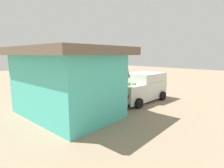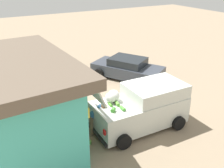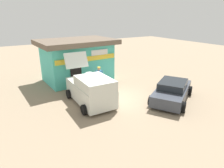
% 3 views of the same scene
% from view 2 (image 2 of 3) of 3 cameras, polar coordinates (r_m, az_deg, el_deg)
% --- Properties ---
extents(ground_plane, '(60.00, 60.00, 0.00)m').
position_cam_2_polar(ground_plane, '(12.88, 1.90, -4.91)').
color(ground_plane, gray).
extents(storefront_bar, '(6.42, 4.68, 3.49)m').
position_cam_2_polar(storefront_bar, '(9.88, -21.61, -4.45)').
color(storefront_bar, '#4CC6B7').
rests_on(storefront_bar, ground_plane).
extents(delivery_van, '(2.26, 4.48, 2.92)m').
position_cam_2_polar(delivery_van, '(10.96, 6.75, -5.07)').
color(delivery_van, silver).
rests_on(delivery_van, ground_plane).
extents(parked_sedan, '(4.69, 3.82, 1.33)m').
position_cam_2_polar(parked_sedan, '(15.91, 3.49, 3.48)').
color(parked_sedan, '#383D47').
rests_on(parked_sedan, ground_plane).
extents(vendor_standing, '(0.53, 0.45, 1.72)m').
position_cam_2_polar(vendor_standing, '(11.34, -6.88, -3.71)').
color(vendor_standing, '#4C4C51').
rests_on(vendor_standing, ground_plane).
extents(customer_bending, '(0.71, 0.72, 1.46)m').
position_cam_2_polar(customer_bending, '(10.42, -3.47, -6.97)').
color(customer_bending, '#726047').
rests_on(customer_bending, ground_plane).
extents(unloaded_banana_pile, '(0.83, 0.85, 0.47)m').
position_cam_2_polar(unloaded_banana_pile, '(10.21, -7.07, -12.36)').
color(unloaded_banana_pile, silver).
rests_on(unloaded_banana_pile, ground_plane).
extents(paint_bucket, '(0.29, 0.29, 0.36)m').
position_cam_2_polar(paint_bucket, '(12.72, -9.93, -4.77)').
color(paint_bucket, blue).
rests_on(paint_bucket, ground_plane).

